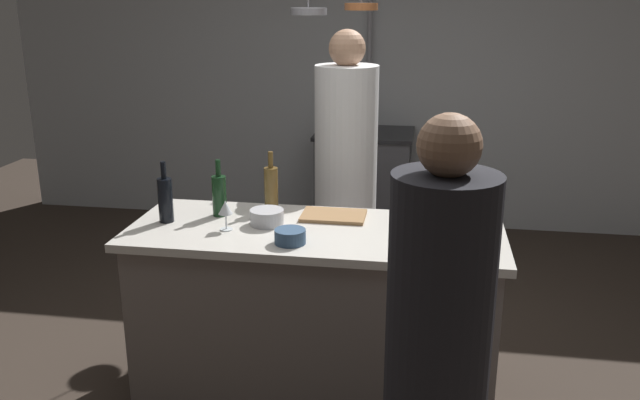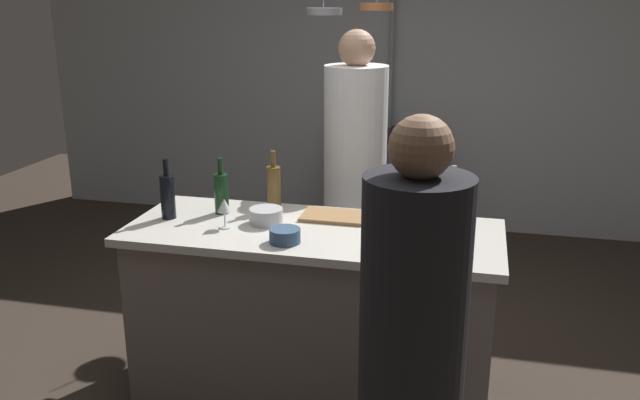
% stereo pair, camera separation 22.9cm
% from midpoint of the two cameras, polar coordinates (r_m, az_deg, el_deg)
% --- Properties ---
extents(ground_plane, '(9.00, 9.00, 0.00)m').
position_cam_midpoint_polar(ground_plane, '(3.61, -2.29, -16.08)').
color(ground_plane, '#382D26').
extents(back_wall, '(6.40, 0.16, 2.60)m').
position_cam_midpoint_polar(back_wall, '(5.88, 3.18, 10.49)').
color(back_wall, '#B2B7BC').
rests_on(back_wall, ground_plane).
extents(kitchen_island, '(1.80, 0.72, 0.90)m').
position_cam_midpoint_polar(kitchen_island, '(3.39, -2.38, -9.65)').
color(kitchen_island, slate).
rests_on(kitchen_island, ground_plane).
extents(stove_range, '(0.80, 0.64, 0.89)m').
position_cam_midpoint_polar(stove_range, '(5.66, 2.60, 1.41)').
color(stove_range, '#47474C').
rests_on(stove_range, ground_plane).
extents(chef, '(0.38, 0.38, 1.79)m').
position_cam_midpoint_polar(chef, '(4.10, 0.60, 0.88)').
color(chef, white).
rests_on(chef, ground_plane).
extents(guest_right, '(0.35, 0.35, 1.64)m').
position_cam_midpoint_polar(guest_right, '(2.32, 7.00, -14.60)').
color(guest_right, black).
rests_on(guest_right, ground_plane).
extents(overhead_pot_rack, '(0.58, 1.37, 2.17)m').
position_cam_midpoint_polar(overhead_pot_rack, '(5.08, 1.51, 13.00)').
color(overhead_pot_rack, gray).
rests_on(overhead_pot_rack, ground_plane).
extents(cutting_board, '(0.32, 0.22, 0.02)m').
position_cam_midpoint_polar(cutting_board, '(3.37, -0.78, -1.36)').
color(cutting_board, '#997047').
rests_on(cutting_board, kitchen_island).
extents(pepper_mill, '(0.05, 0.05, 0.21)m').
position_cam_midpoint_polar(pepper_mill, '(2.97, 9.45, -2.25)').
color(pepper_mill, '#382319').
rests_on(pepper_mill, kitchen_island).
extents(wine_bottle_dark, '(0.07, 0.07, 0.30)m').
position_cam_midpoint_polar(wine_bottle_dark, '(3.39, -14.94, 0.07)').
color(wine_bottle_dark, black).
rests_on(wine_bottle_dark, kitchen_island).
extents(wine_bottle_red, '(0.07, 0.07, 0.29)m').
position_cam_midpoint_polar(wine_bottle_red, '(3.43, -10.48, 0.44)').
color(wine_bottle_red, '#143319').
rests_on(wine_bottle_red, kitchen_island).
extents(wine_bottle_rose, '(0.07, 0.07, 0.29)m').
position_cam_midpoint_polar(wine_bottle_rose, '(3.36, 9.17, 0.14)').
color(wine_bottle_rose, '#B78C8E').
rests_on(wine_bottle_rose, kitchen_island).
extents(wine_bottle_green, '(0.07, 0.07, 0.29)m').
position_cam_midpoint_polar(wine_bottle_green, '(3.18, 6.97, -0.70)').
color(wine_bottle_green, '#193D23').
rests_on(wine_bottle_green, kitchen_island).
extents(wine_bottle_amber, '(0.07, 0.07, 0.31)m').
position_cam_midpoint_polar(wine_bottle_amber, '(3.48, -6.07, 1.04)').
color(wine_bottle_amber, brown).
rests_on(wine_bottle_amber, kitchen_island).
extents(wine_glass_near_right_guest, '(0.07, 0.07, 0.15)m').
position_cam_midpoint_polar(wine_glass_near_right_guest, '(3.28, 10.40, -0.40)').
color(wine_glass_near_right_guest, silver).
rests_on(wine_glass_near_right_guest, kitchen_island).
extents(wine_glass_near_left_guest, '(0.07, 0.07, 0.15)m').
position_cam_midpoint_polar(wine_glass_near_left_guest, '(3.21, -10.08, -0.78)').
color(wine_glass_near_left_guest, silver).
rests_on(wine_glass_near_left_guest, kitchen_island).
extents(mixing_bowl_ceramic, '(0.16, 0.16, 0.07)m').
position_cam_midpoint_polar(mixing_bowl_ceramic, '(3.01, 6.13, -3.28)').
color(mixing_bowl_ceramic, silver).
rests_on(mixing_bowl_ceramic, kitchen_island).
extents(mixing_bowl_blue, '(0.14, 0.14, 0.07)m').
position_cam_midpoint_polar(mixing_bowl_blue, '(3.03, -4.73, -3.14)').
color(mixing_bowl_blue, '#334C6B').
rests_on(mixing_bowl_blue, kitchen_island).
extents(mixing_bowl_steel, '(0.17, 0.17, 0.08)m').
position_cam_midpoint_polar(mixing_bowl_steel, '(3.28, -6.54, -1.48)').
color(mixing_bowl_steel, '#B7B7BC').
rests_on(mixing_bowl_steel, kitchen_island).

